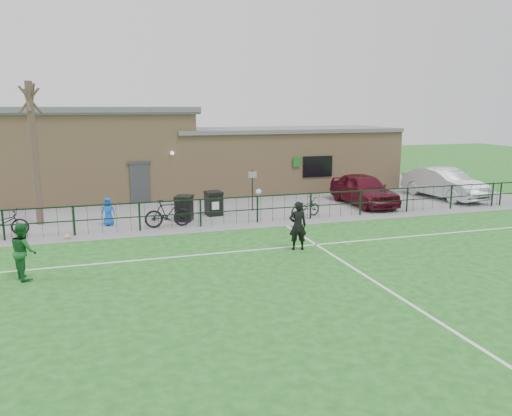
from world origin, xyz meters
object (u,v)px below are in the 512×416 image
object	(u,v)px
car_maroon	(364,189)
bicycle_c	(2,223)
car_silver	(444,183)
ball_ground	(67,236)
bicycle_e	(305,207)
sign_post	(252,190)
bicycle_d	(168,213)
bare_tree	(34,155)
wheelie_bin_left	(184,209)
spectator_child	(108,212)
outfield_player	(24,251)
wheelie_bin_right	(214,204)

from	to	relation	value
car_maroon	bicycle_c	distance (m)	16.66
car_silver	ball_ground	size ratio (longest dim) A/B	22.13
bicycle_c	bicycle_e	xyz separation A→B (m)	(12.57, -0.32, -0.08)
ball_ground	sign_post	bearing A→B (deg)	19.50
car_silver	bicycle_d	size ratio (longest dim) A/B	2.58
bare_tree	sign_post	world-z (taller)	bare_tree
car_silver	bicycle_c	bearing A→B (deg)	177.69
bare_tree	bicycle_d	size ratio (longest dim) A/B	3.08
sign_post	bicycle_d	distance (m)	4.85
wheelie_bin_left	spectator_child	bearing A→B (deg)	-157.92
outfield_player	ball_ground	xyz separation A→B (m)	(0.91, 4.36, -0.73)
wheelie_bin_left	car_maroon	distance (m)	9.44
car_silver	bicycle_e	world-z (taller)	car_silver
sign_post	bicycle_e	distance (m)	2.86
car_silver	bicycle_d	distance (m)	15.52
sign_post	outfield_player	xyz separation A→B (m)	(-9.18, -7.29, -0.18)
car_maroon	spectator_child	bearing A→B (deg)	-176.65
outfield_player	spectator_child	bearing A→B (deg)	-43.39
bicycle_d	car_maroon	bearing A→B (deg)	-80.76
bare_tree	car_maroon	size ratio (longest dim) A/B	1.28
car_maroon	car_silver	size ratio (longest dim) A/B	0.93
wheelie_bin_left	bicycle_e	bearing A→B (deg)	13.06
spectator_child	outfield_player	distance (m)	6.61
wheelie_bin_left	sign_post	distance (m)	3.73
car_silver	bicycle_c	xyz separation A→B (m)	(-21.72, -1.85, -0.30)
bicycle_d	sign_post	bearing A→B (deg)	-64.95
wheelie_bin_left	bicycle_d	xyz separation A→B (m)	(-0.83, -0.96, 0.07)
bare_tree	bicycle_d	distance (m)	6.12
spectator_child	wheelie_bin_left	bearing A→B (deg)	6.83
spectator_child	outfield_player	xyz separation A→B (m)	(-2.47, -6.13, 0.22)
car_maroon	bicycle_d	distance (m)	10.40
bicycle_d	spectator_child	size ratio (longest dim) A/B	1.63
bare_tree	spectator_child	size ratio (longest dim) A/B	5.01
wheelie_bin_right	bicycle_c	size ratio (longest dim) A/B	0.51
sign_post	bicycle_c	xyz separation A→B (m)	(-10.70, -1.76, -0.47)
wheelie_bin_right	car_silver	size ratio (longest dim) A/B	0.20
wheelie_bin_left	car_silver	xyz separation A→B (m)	(14.53, 1.28, 0.31)
bicycle_c	outfield_player	xyz separation A→B (m)	(1.51, -5.52, 0.29)
bicycle_d	wheelie_bin_left	bearing A→B (deg)	-42.05
bicycle_d	bare_tree	bearing A→B (deg)	65.68
wheelie_bin_left	spectator_child	size ratio (longest dim) A/B	0.86
bare_tree	wheelie_bin_right	distance (m)	7.92
wheelie_bin_left	bare_tree	bearing A→B (deg)	-169.02
bicycle_e	bicycle_c	bearing A→B (deg)	68.01
bicycle_c	bicycle_d	size ratio (longest dim) A/B	1.03
car_maroon	car_silver	distance (m)	5.15
wheelie_bin_right	sign_post	distance (m)	2.11
bicycle_d	bicycle_e	world-z (taller)	bicycle_d
ball_ground	bicycle_d	bearing A→B (deg)	11.19
sign_post	ball_ground	bearing A→B (deg)	-160.50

